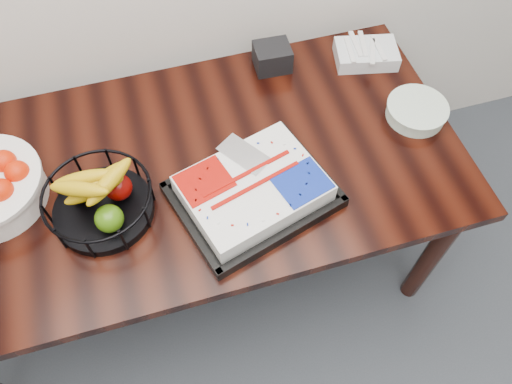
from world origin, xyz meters
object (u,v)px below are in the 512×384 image
object	(u,v)px
fruit_basket	(99,200)
plate_stack	(416,111)
table	(188,181)
napkin_box	(272,57)
cake_tray	(253,190)

from	to	relation	value
fruit_basket	plate_stack	xyz separation A→B (m)	(1.07, 0.08, -0.04)
table	napkin_box	size ratio (longest dim) A/B	14.16
table	napkin_box	bearing A→B (deg)	40.96
cake_tray	fruit_basket	distance (m)	0.45
table	cake_tray	distance (m)	0.28
table	napkin_box	distance (m)	0.55
table	plate_stack	bearing A→B (deg)	-1.25
cake_tray	napkin_box	bearing A→B (deg)	66.85
cake_tray	plate_stack	distance (m)	0.64
table	plate_stack	size ratio (longest dim) A/B	8.70
plate_stack	napkin_box	size ratio (longest dim) A/B	1.63
fruit_basket	cake_tray	bearing A→B (deg)	-9.93
fruit_basket	napkin_box	size ratio (longest dim) A/B	2.49
table	cake_tray	size ratio (longest dim) A/B	3.35
cake_tray	fruit_basket	xyz separation A→B (m)	(-0.44, 0.08, 0.03)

